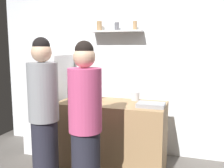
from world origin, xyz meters
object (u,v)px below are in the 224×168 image
at_px(wine_bottle_pale_glass, 70,94).
at_px(water_bottle_plastic, 97,92).
at_px(wine_bottle_amber_glass, 82,91).
at_px(baking_pan, 151,105).
at_px(person_grey_hoodie, 44,116).
at_px(person_pink_top, 85,127).
at_px(utensil_holder, 135,96).
at_px(refrigerator, 49,103).
at_px(wine_bottle_green_glass, 73,92).

height_order(wine_bottle_pale_glass, water_bottle_plastic, wine_bottle_pale_glass).
bearing_deg(wine_bottle_amber_glass, baking_pan, -11.63).
bearing_deg(person_grey_hoodie, person_pink_top, 57.57).
bearing_deg(wine_bottle_pale_glass, baking_pan, 1.11).
bearing_deg(wine_bottle_amber_glass, utensil_holder, 9.00).
height_order(wine_bottle_amber_glass, wine_bottle_pale_glass, same).
bearing_deg(wine_bottle_pale_glass, refrigerator, 143.49).
bearing_deg(baking_pan, wine_bottle_green_glass, 171.31).
xyz_separation_m(baking_pan, wine_bottle_pale_glass, (-1.10, -0.02, 0.08)).
bearing_deg(utensil_holder, wine_bottle_amber_glass, -171.00).
bearing_deg(baking_pan, person_grey_hoodie, -150.65).
bearing_deg(water_bottle_plastic, refrigerator, 167.65).
xyz_separation_m(utensil_holder, water_bottle_plastic, (-0.53, -0.10, 0.05)).
bearing_deg(water_bottle_plastic, wine_bottle_amber_glass, -175.33).
relative_size(baking_pan, wine_bottle_green_glass, 1.21).
distance_m(wine_bottle_amber_glass, person_pink_top, 1.11).
height_order(refrigerator, water_bottle_plastic, refrigerator).
relative_size(utensil_holder, wine_bottle_pale_glass, 0.76).
bearing_deg(wine_bottle_pale_glass, person_grey_hoodie, -92.00).
relative_size(baking_pan, water_bottle_plastic, 1.42).
xyz_separation_m(refrigerator, person_grey_hoodie, (0.58, -1.06, 0.11)).
xyz_separation_m(wine_bottle_green_glass, person_grey_hoodie, (0.02, -0.80, -0.15)).
bearing_deg(person_grey_hoodie, wine_bottle_amber_glass, 155.05).
distance_m(wine_bottle_amber_glass, wine_bottle_pale_glass, 0.24).
bearing_deg(baking_pan, person_pink_top, -125.23).
height_order(wine_bottle_amber_glass, wine_bottle_green_glass, wine_bottle_amber_glass).
bearing_deg(refrigerator, wine_bottle_amber_glass, -17.62).
height_order(refrigerator, wine_bottle_pale_glass, refrigerator).
bearing_deg(water_bottle_plastic, person_pink_top, -75.46).
bearing_deg(wine_bottle_amber_glass, person_grey_hoodie, -96.36).
distance_m(baking_pan, person_grey_hoodie, 1.29).
xyz_separation_m(refrigerator, baking_pan, (1.70, -0.43, 0.18)).
bearing_deg(person_pink_top, wine_bottle_amber_glass, -167.63).
xyz_separation_m(baking_pan, person_pink_top, (-0.55, -0.77, -0.10)).
xyz_separation_m(refrigerator, water_bottle_plastic, (0.90, -0.20, 0.26)).
bearing_deg(wine_bottle_green_glass, utensil_holder, 10.16).
xyz_separation_m(wine_bottle_amber_glass, wine_bottle_pale_glass, (-0.07, -0.23, 0.00)).
relative_size(wine_bottle_amber_glass, wine_bottle_pale_glass, 1.00).
bearing_deg(person_grey_hoodie, water_bottle_plastic, 141.23).
height_order(utensil_holder, wine_bottle_green_glass, wine_bottle_green_glass).
height_order(baking_pan, water_bottle_plastic, water_bottle_plastic).
relative_size(wine_bottle_amber_glass, person_grey_hoodie, 0.16).
height_order(baking_pan, person_pink_top, person_pink_top).
distance_m(wine_bottle_amber_glass, person_grey_hoodie, 0.86).
xyz_separation_m(wine_bottle_green_glass, wine_bottle_pale_glass, (0.04, -0.20, 0.01)).
bearing_deg(wine_bottle_pale_glass, person_pink_top, -53.55).
xyz_separation_m(baking_pan, wine_bottle_amber_glass, (-1.03, 0.21, 0.08)).
distance_m(refrigerator, wine_bottle_green_glass, 0.67).
bearing_deg(water_bottle_plastic, utensil_holder, 10.77).
relative_size(baking_pan, wine_bottle_amber_glass, 1.16).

